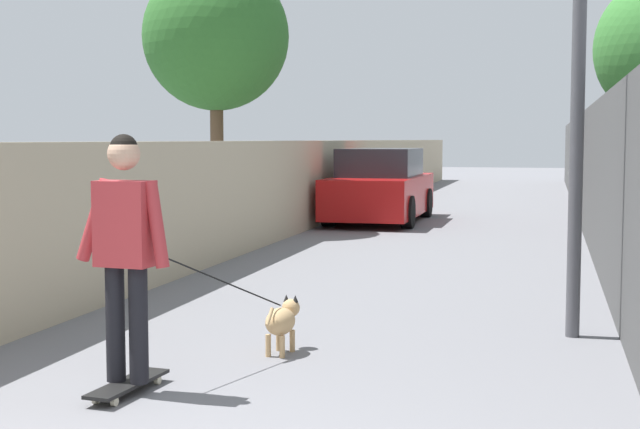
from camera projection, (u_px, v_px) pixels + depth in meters
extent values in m
plane|color=slate|center=(443.00, 232.00, 17.07)|extent=(80.00, 80.00, 0.00)
cube|color=tan|center=(275.00, 190.00, 15.72)|extent=(48.00, 0.30, 1.71)
cube|color=#4C4C4C|center=(599.00, 177.00, 14.39)|extent=(48.00, 0.30, 2.28)
cylinder|color=brown|center=(217.00, 157.00, 16.99)|extent=(0.25, 0.25, 2.82)
ellipsoid|color=#2D6628|center=(216.00, 36.00, 16.81)|extent=(2.71, 2.71, 2.74)
cylinder|color=#4C4C51|center=(577.00, 119.00, 7.84)|extent=(0.12, 0.12, 3.82)
cube|color=black|center=(128.00, 383.00, 6.19)|extent=(0.82, 0.27, 0.02)
cylinder|color=beige|center=(140.00, 378.00, 6.48)|extent=(0.06, 0.04, 0.06)
cylinder|color=beige|center=(158.00, 380.00, 6.43)|extent=(0.06, 0.04, 0.06)
cylinder|color=beige|center=(96.00, 400.00, 5.95)|extent=(0.06, 0.04, 0.06)
cylinder|color=beige|center=(115.00, 402.00, 5.91)|extent=(0.06, 0.04, 0.06)
cylinder|color=black|center=(115.00, 323.00, 6.18)|extent=(0.14, 0.14, 0.80)
cylinder|color=black|center=(138.00, 325.00, 6.12)|extent=(0.14, 0.14, 0.80)
cube|color=#B23338|center=(125.00, 224.00, 6.10)|extent=(0.25, 0.40, 0.58)
cylinder|color=#B23338|center=(94.00, 220.00, 6.18)|extent=(0.12, 0.29, 0.58)
cylinder|color=#B23338|center=(157.00, 224.00, 6.02)|extent=(0.11, 0.18, 0.59)
sphere|color=tan|center=(124.00, 154.00, 6.06)|extent=(0.22, 0.22, 0.22)
sphere|color=black|center=(124.00, 148.00, 6.06)|extent=(0.19, 0.19, 0.19)
ellipsoid|color=tan|center=(280.00, 321.00, 7.32)|extent=(0.37, 0.25, 0.22)
sphere|color=tan|center=(291.00, 308.00, 7.53)|extent=(0.15, 0.15, 0.15)
cone|color=black|center=(286.00, 298.00, 7.54)|extent=(0.05, 0.05, 0.06)
cone|color=black|center=(295.00, 299.00, 7.51)|extent=(0.05, 0.05, 0.06)
cylinder|color=tan|center=(279.00, 340.00, 7.46)|extent=(0.04, 0.04, 0.18)
cylinder|color=tan|center=(292.00, 341.00, 7.42)|extent=(0.04, 0.04, 0.18)
cylinder|color=tan|center=(268.00, 346.00, 7.25)|extent=(0.04, 0.04, 0.18)
cylinder|color=tan|center=(282.00, 347.00, 7.21)|extent=(0.04, 0.04, 0.18)
cylinder|color=tan|center=(270.00, 317.00, 7.10)|extent=(0.14, 0.04, 0.13)
cylinder|color=black|center=(210.00, 276.00, 6.71)|extent=(1.37, 0.69, 0.66)
cube|color=#B71414|center=(380.00, 195.00, 19.14)|extent=(4.35, 1.70, 0.80)
cube|color=#262B33|center=(380.00, 163.00, 19.08)|extent=(2.26, 1.50, 0.60)
cylinder|color=black|center=(357.00, 202.00, 20.65)|extent=(0.64, 0.22, 0.64)
cylinder|color=black|center=(426.00, 203.00, 20.27)|extent=(0.64, 0.22, 0.64)
cylinder|color=black|center=(329.00, 211.00, 18.04)|extent=(0.64, 0.22, 0.64)
cylinder|color=black|center=(408.00, 212.00, 17.66)|extent=(0.64, 0.22, 0.64)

